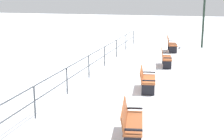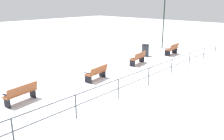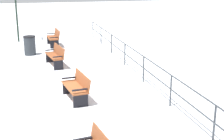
{
  "view_description": "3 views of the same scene",
  "coord_description": "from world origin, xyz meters",
  "px_view_note": "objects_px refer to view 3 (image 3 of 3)",
  "views": [
    {
      "loc": [
        1.56,
        -11.66,
        3.51
      ],
      "look_at": [
        -1.26,
        -1.0,
        0.93
      ],
      "focal_mm": 53.38,
      "sensor_mm": 36.0,
      "label": 1
    },
    {
      "loc": [
        -9.12,
        8.52,
        4.25
      ],
      "look_at": [
        -1.46,
        0.09,
        0.85
      ],
      "focal_mm": 37.66,
      "sensor_mm": 36.0,
      "label": 2
    },
    {
      "loc": [
        1.11,
        9.59,
        3.73
      ],
      "look_at": [
        -1.28,
        0.26,
        0.96
      ],
      "focal_mm": 52.43,
      "sensor_mm": 36.0,
      "label": 3
    }
  ],
  "objects_px": {
    "bench_nearest": "(54,37)",
    "trash_bin": "(30,45)",
    "bench_second": "(56,55)",
    "bench_third": "(77,87)"
  },
  "relations": [
    {
      "from": "bench_nearest",
      "to": "trash_bin",
      "type": "height_order",
      "value": "trash_bin"
    },
    {
      "from": "bench_nearest",
      "to": "bench_second",
      "type": "relative_size",
      "value": 0.93
    },
    {
      "from": "trash_bin",
      "to": "bench_third",
      "type": "bearing_deg",
      "value": 101.42
    },
    {
      "from": "bench_second",
      "to": "bench_third",
      "type": "relative_size",
      "value": 1.09
    },
    {
      "from": "bench_second",
      "to": "bench_third",
      "type": "xyz_separation_m",
      "value": [
        -0.28,
        4.25,
        -0.04
      ]
    },
    {
      "from": "bench_second",
      "to": "bench_third",
      "type": "distance_m",
      "value": 4.26
    },
    {
      "from": "bench_third",
      "to": "trash_bin",
      "type": "height_order",
      "value": "trash_bin"
    },
    {
      "from": "bench_second",
      "to": "bench_nearest",
      "type": "bearing_deg",
      "value": -103.26
    },
    {
      "from": "bench_nearest",
      "to": "bench_third",
      "type": "height_order",
      "value": "bench_nearest"
    },
    {
      "from": "bench_nearest",
      "to": "bench_third",
      "type": "relative_size",
      "value": 1.02
    }
  ]
}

